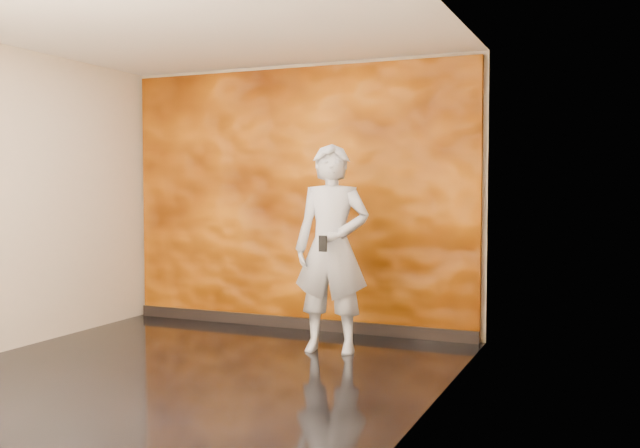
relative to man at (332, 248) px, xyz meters
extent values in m
cube|color=black|center=(-0.76, -1.09, -0.95)|extent=(4.00, 4.00, 0.01)
cube|color=beige|center=(-0.76, 0.91, 0.45)|extent=(4.00, 0.02, 2.80)
cube|color=beige|center=(-2.76, -1.09, 0.45)|extent=(0.02, 4.00, 2.80)
cube|color=beige|center=(1.24, -1.09, 0.45)|extent=(0.02, 4.00, 2.80)
cube|color=white|center=(-0.76, -1.09, 1.85)|extent=(4.00, 4.00, 0.01)
cube|color=orange|center=(-0.76, 0.87, 0.43)|extent=(3.90, 0.06, 2.75)
cube|color=black|center=(-0.76, 0.83, -0.89)|extent=(3.90, 0.04, 0.12)
imported|color=#A4A9B5|center=(0.00, 0.00, 0.00)|extent=(0.74, 0.54, 1.89)
cube|color=black|center=(0.03, -0.27, 0.06)|extent=(0.08, 0.02, 0.14)
camera|label=1|loc=(2.43, -5.99, 0.56)|focal=40.00mm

